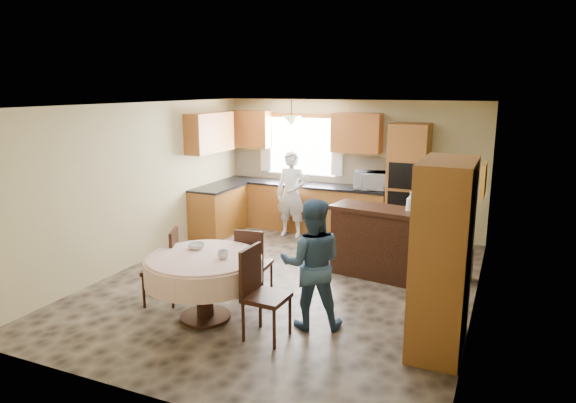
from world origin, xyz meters
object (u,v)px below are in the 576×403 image
(sideboard, at_px, (378,244))
(person_dining, at_px, (312,264))
(oven_tower, at_px, (408,184))
(dining_table, at_px, (204,270))
(person_sink, at_px, (291,194))
(chair_left, at_px, (166,263))
(chair_right, at_px, (260,288))
(chair_back, at_px, (252,260))
(cupboard, at_px, (443,257))

(sideboard, height_order, person_dining, person_dining)
(oven_tower, bearing_deg, dining_table, -111.10)
(person_dining, bearing_deg, person_sink, -84.39)
(sideboard, distance_m, person_dining, 1.94)
(oven_tower, relative_size, dining_table, 1.53)
(chair_left, bearing_deg, person_sink, 151.13)
(chair_right, distance_m, person_sink, 3.98)
(chair_back, bearing_deg, person_dining, 149.31)
(oven_tower, xyz_separation_m, cupboard, (1.07, -3.69, -0.05))
(chair_left, height_order, person_sink, person_sink)
(chair_left, distance_m, person_sink, 3.44)
(person_sink, bearing_deg, person_dining, -65.58)
(oven_tower, height_order, cupboard, oven_tower)
(chair_left, bearing_deg, cupboard, 69.17)
(cupboard, height_order, chair_left, cupboard)
(chair_right, bearing_deg, sideboard, -14.78)
(dining_table, xyz_separation_m, chair_left, (-0.71, 0.21, -0.08))
(cupboard, xyz_separation_m, person_sink, (-3.10, 3.21, -0.22))
(chair_right, bearing_deg, oven_tower, -7.96)
(chair_back, distance_m, chair_right, 1.10)
(dining_table, relative_size, chair_left, 1.43)
(dining_table, distance_m, person_dining, 1.29)
(dining_table, relative_size, person_dining, 0.91)
(chair_left, bearing_deg, chair_right, 52.55)
(cupboard, relative_size, chair_right, 1.97)
(sideboard, xyz_separation_m, cupboard, (1.11, -1.81, 0.52))
(sideboard, bearing_deg, person_sink, 153.45)
(chair_right, distance_m, person_dining, 0.66)
(dining_table, bearing_deg, person_dining, 15.10)
(dining_table, bearing_deg, chair_left, 163.21)
(sideboard, xyz_separation_m, person_dining, (-0.31, -1.90, 0.27))
(oven_tower, height_order, chair_left, oven_tower)
(oven_tower, xyz_separation_m, person_sink, (-2.03, -0.48, -0.26))
(oven_tower, xyz_separation_m, chair_right, (-0.78, -4.25, -0.49))
(cupboard, distance_m, chair_left, 3.40)
(cupboard, xyz_separation_m, chair_right, (-1.85, -0.56, -0.44))
(person_dining, bearing_deg, cupboard, 162.28)
(sideboard, bearing_deg, cupboard, -49.76)
(chair_back, bearing_deg, dining_table, 67.93)
(chair_right, bearing_deg, chair_back, 34.43)
(cupboard, bearing_deg, oven_tower, 106.17)
(cupboard, relative_size, dining_table, 1.46)
(cupboard, distance_m, chair_back, 2.51)
(dining_table, bearing_deg, cupboard, 9.05)
(chair_back, height_order, chair_right, chair_right)
(sideboard, height_order, chair_left, sideboard)
(sideboard, relative_size, person_sink, 0.86)
(chair_back, xyz_separation_m, person_sink, (-0.67, 2.84, 0.27))
(sideboard, xyz_separation_m, dining_table, (-1.54, -2.23, 0.13))
(dining_table, bearing_deg, oven_tower, 68.90)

